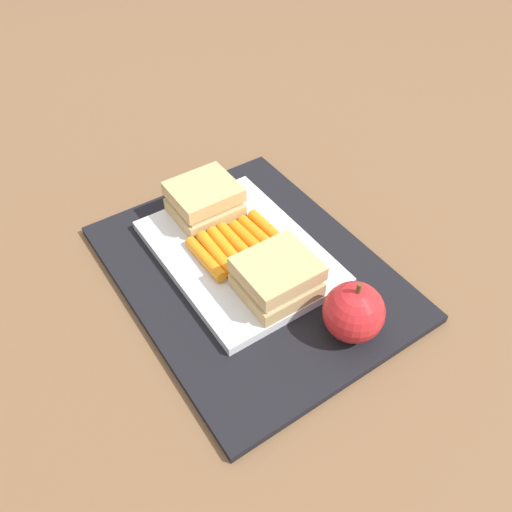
{
  "coord_description": "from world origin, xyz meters",
  "views": [
    {
      "loc": [
        0.35,
        -0.22,
        0.46
      ],
      "look_at": [
        0.01,
        0.0,
        0.04
      ],
      "focal_mm": 36.08,
      "sensor_mm": 36.0,
      "label": 1
    }
  ],
  "objects_px": {
    "sandwich_half_left": "(204,200)",
    "apple": "(354,312)",
    "sandwich_half_right": "(277,277)",
    "carrot_sticks_bundle": "(238,245)",
    "food_tray": "(239,252)"
  },
  "relations": [
    {
      "from": "sandwich_half_left",
      "to": "apple",
      "type": "distance_m",
      "value": 0.24
    },
    {
      "from": "sandwich_half_left",
      "to": "apple",
      "type": "bearing_deg",
      "value": 9.07
    },
    {
      "from": "sandwich_half_left",
      "to": "sandwich_half_right",
      "type": "distance_m",
      "value": 0.16
    },
    {
      "from": "sandwich_half_left",
      "to": "carrot_sticks_bundle",
      "type": "xyz_separation_m",
      "value": [
        0.08,
        0.0,
        -0.02
      ]
    },
    {
      "from": "sandwich_half_right",
      "to": "carrot_sticks_bundle",
      "type": "height_order",
      "value": "sandwich_half_right"
    },
    {
      "from": "carrot_sticks_bundle",
      "to": "apple",
      "type": "bearing_deg",
      "value": 13.27
    },
    {
      "from": "carrot_sticks_bundle",
      "to": "sandwich_half_right",
      "type": "bearing_deg",
      "value": -0.22
    },
    {
      "from": "sandwich_half_right",
      "to": "apple",
      "type": "height_order",
      "value": "apple"
    },
    {
      "from": "food_tray",
      "to": "apple",
      "type": "height_order",
      "value": "apple"
    },
    {
      "from": "carrot_sticks_bundle",
      "to": "food_tray",
      "type": "bearing_deg",
      "value": -58.93
    },
    {
      "from": "sandwich_half_left",
      "to": "carrot_sticks_bundle",
      "type": "height_order",
      "value": "sandwich_half_left"
    },
    {
      "from": "food_tray",
      "to": "carrot_sticks_bundle",
      "type": "xyz_separation_m",
      "value": [
        -0.0,
        0.0,
        0.01
      ]
    },
    {
      "from": "sandwich_half_right",
      "to": "carrot_sticks_bundle",
      "type": "bearing_deg",
      "value": 179.78
    },
    {
      "from": "sandwich_half_left",
      "to": "apple",
      "type": "xyz_separation_m",
      "value": [
        0.24,
        0.04,
        -0.0
      ]
    },
    {
      "from": "sandwich_half_left",
      "to": "sandwich_half_right",
      "type": "relative_size",
      "value": 1.0
    }
  ]
}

